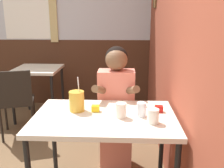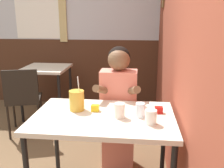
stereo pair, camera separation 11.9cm
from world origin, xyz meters
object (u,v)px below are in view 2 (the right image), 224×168
(background_table, at_px, (46,74))
(cocktail_pitcher, at_px, (77,100))
(chair_near_window, at_px, (23,96))
(person_seated, at_px, (119,107))
(main_table, at_px, (104,124))

(background_table, relative_size, cocktail_pitcher, 2.69)
(chair_near_window, height_order, person_seated, person_seated)
(chair_near_window, bearing_deg, cocktail_pitcher, -63.36)
(main_table, relative_size, background_table, 1.42)
(cocktail_pitcher, bearing_deg, person_seated, 53.53)
(chair_near_window, distance_m, cocktail_pitcher, 1.39)
(chair_near_window, height_order, cocktail_pitcher, cocktail_pitcher)
(background_table, height_order, person_seated, person_seated)
(cocktail_pitcher, bearing_deg, main_table, -20.82)
(person_seated, bearing_deg, chair_near_window, 155.03)
(main_table, distance_m, background_table, 2.04)
(main_table, bearing_deg, person_seated, 81.32)
(person_seated, bearing_deg, cocktail_pitcher, -126.47)
(background_table, xyz_separation_m, chair_near_window, (-0.06, -0.66, -0.13))
(background_table, height_order, cocktail_pitcher, cocktail_pitcher)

